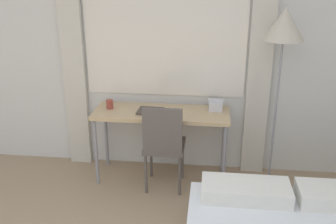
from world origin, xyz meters
name	(u,v)px	position (x,y,z in m)	size (l,w,h in m)	color
wall_back_with_window	(164,48)	(0.00, 2.67, 1.35)	(5.46, 0.13, 2.70)	silver
desk	(161,117)	(0.01, 2.35, 0.70)	(1.39, 0.49, 0.77)	tan
desk_chair	(164,142)	(0.06, 2.11, 0.53)	(0.40, 0.40, 0.93)	#59514C
standing_lamp	(283,36)	(1.15, 2.31, 1.57)	(0.37, 0.37, 1.83)	#4C4C51
telephone	(216,105)	(0.56, 2.46, 0.82)	(0.16, 0.18, 0.11)	silver
book	(150,111)	(-0.10, 2.31, 0.78)	(0.27, 0.22, 0.02)	#4C4238
mug	(110,104)	(-0.54, 2.37, 0.81)	(0.07, 0.07, 0.10)	#993F33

